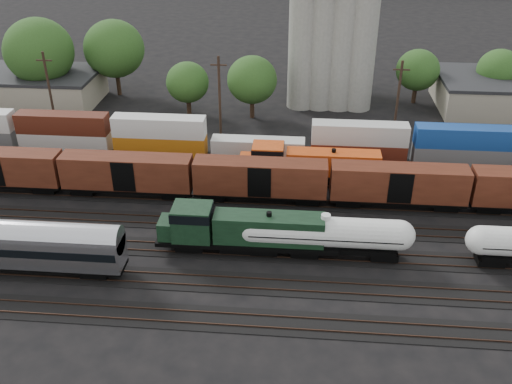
# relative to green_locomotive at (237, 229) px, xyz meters

# --- Properties ---
(ground) EXTENTS (600.00, 600.00, 0.00)m
(ground) POSITION_rel_green_locomotive_xyz_m (6.54, 5.00, -2.70)
(ground) COLOR black
(tracks) EXTENTS (180.00, 33.20, 0.20)m
(tracks) POSITION_rel_green_locomotive_xyz_m (6.54, 5.00, -2.65)
(tracks) COLOR black
(tracks) RESTS_ON ground
(green_locomotive) EXTENTS (17.93, 3.16, 4.75)m
(green_locomotive) POSITION_rel_green_locomotive_xyz_m (0.00, 0.00, 0.00)
(green_locomotive) COLOR black
(green_locomotive) RESTS_ON ground
(tank_car_a) EXTENTS (17.31, 3.10, 4.54)m
(tank_car_a) POSITION_rel_green_locomotive_xyz_m (8.58, -0.00, -0.00)
(tank_car_a) COLOR white
(tank_car_a) RESTS_ON ground
(orange_locomotive) EXTENTS (18.57, 3.10, 4.64)m
(orange_locomotive) POSITION_rel_green_locomotive_xyz_m (6.67, 15.00, -0.06)
(orange_locomotive) COLOR black
(orange_locomotive) RESTS_ON ground
(boxcar_string) EXTENTS (153.60, 2.90, 4.20)m
(boxcar_string) POSITION_rel_green_locomotive_xyz_m (9.20, 10.00, 0.42)
(boxcar_string) COLOR black
(boxcar_string) RESTS_ON ground
(container_wall) EXTENTS (160.00, 2.60, 5.80)m
(container_wall) POSITION_rel_green_locomotive_xyz_m (0.76, 20.00, 0.10)
(container_wall) COLOR black
(container_wall) RESTS_ON ground
(grain_silo) EXTENTS (13.40, 5.00, 29.00)m
(grain_silo) POSITION_rel_green_locomotive_xyz_m (9.83, 41.00, 8.56)
(grain_silo) COLOR gray
(grain_silo) RESTS_ON ground
(industrial_sheds) EXTENTS (119.38, 17.26, 5.10)m
(industrial_sheds) POSITION_rel_green_locomotive_xyz_m (13.17, 40.25, -0.14)
(industrial_sheds) COLOR #9E937F
(industrial_sheds) RESTS_ON ground
(tree_band) EXTENTS (168.46, 22.20, 14.02)m
(tree_band) POSITION_rel_green_locomotive_xyz_m (-10.85, 41.56, 4.81)
(tree_band) COLOR black
(tree_band) RESTS_ON ground
(utility_poles) EXTENTS (122.20, 0.36, 12.00)m
(utility_poles) POSITION_rel_green_locomotive_xyz_m (6.54, 27.00, 3.51)
(utility_poles) COLOR black
(utility_poles) RESTS_ON ground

